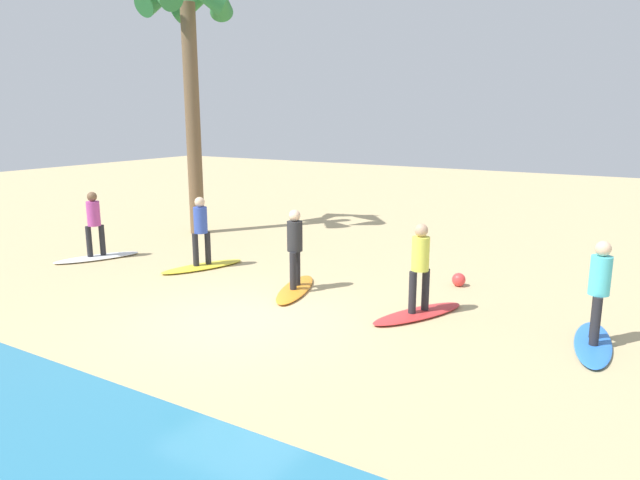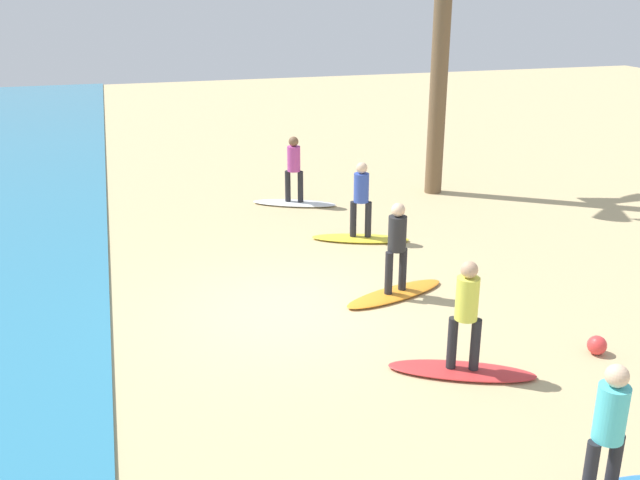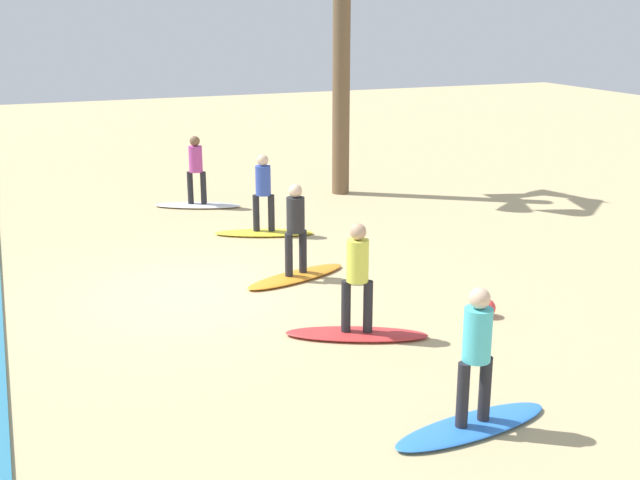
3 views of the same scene
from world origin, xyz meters
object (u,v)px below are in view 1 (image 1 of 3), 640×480
object	(u,v)px
surfer_red	(420,261)
surfboard_white	(97,257)
surfboard_blue	(593,344)
surfer_blue	(599,284)
surfboard_orange	(295,289)
surfboard_yellow	(203,266)
surfer_yellow	(201,226)
palm_tree	(188,23)
beach_ball	(459,280)
surfer_white	(94,219)
surfer_orange	(295,243)
surfboard_red	(418,314)

from	to	relation	value
surfer_red	surfboard_white	xyz separation A→B (m)	(8.62, 0.29, -0.99)
surfboard_blue	surfboard_white	size ratio (longest dim) A/B	1.00
surfer_blue	surfboard_white	size ratio (longest dim) A/B	0.78
surfboard_white	surfboard_orange	bearing A→B (deg)	118.28
surfboard_yellow	surfer_yellow	world-z (taller)	surfer_yellow
palm_tree	beach_ball	xyz separation A→B (m)	(-8.76, 1.31, -6.04)
surfer_yellow	surfboard_white	distance (m)	3.17
surfboard_blue	surfer_white	world-z (taller)	surfer_white
palm_tree	surfer_white	bearing A→B (deg)	91.57
surfer_orange	surfboard_blue	bearing A→B (deg)	-179.63
surfer_orange	surfer_yellow	bearing A→B (deg)	-7.00
surfer_blue	beach_ball	size ratio (longest dim) A/B	5.64
surfer_orange	beach_ball	world-z (taller)	surfer_orange
surfer_white	palm_tree	distance (m)	6.41
surfboard_orange	surfer_yellow	xyz separation A→B (m)	(2.92, -0.36, 0.99)
surfer_blue	surfboard_red	bearing A→B (deg)	2.31
surfer_yellow	surfboard_white	xyz separation A→B (m)	(2.92, 0.74, -0.99)
surfer_white	beach_ball	xyz separation A→B (m)	(-8.65, -2.51, -0.89)
palm_tree	surfboard_white	bearing A→B (deg)	91.57
palm_tree	surfer_orange	bearing A→B (deg)	149.96
beach_ball	surfer_orange	bearing A→B (deg)	37.17
palm_tree	surfboard_yellow	bearing A→B (deg)	134.48
surfboard_blue	surfer_yellow	bearing A→B (deg)	-99.12
surfboard_blue	surfer_red	xyz separation A→B (m)	(2.93, 0.12, 0.99)
surfboard_orange	surfboard_yellow	size ratio (longest dim) A/B	1.00
surfboard_red	surfer_red	world-z (taller)	surfer_red
surfer_blue	surfer_yellow	size ratio (longest dim) A/B	1.00
surfer_blue	palm_tree	distance (m)	13.19
surfboard_yellow	beach_ball	distance (m)	6.00
surfboard_red	surfboard_white	world-z (taller)	same
palm_tree	surfer_blue	bearing A→B (deg)	163.72
palm_tree	surfboard_blue	bearing A→B (deg)	163.72
surfer_orange	beach_ball	distance (m)	3.64
surfer_blue	surfboard_white	bearing A→B (deg)	2.05
surfboard_blue	palm_tree	distance (m)	13.60
surfer_blue	surfer_yellow	xyz separation A→B (m)	(8.63, -0.32, 0.00)
surfboard_blue	surfboard_yellow	bearing A→B (deg)	-99.12
surfer_orange	surfer_white	size ratio (longest dim) A/B	1.00
surfboard_red	surfer_red	xyz separation A→B (m)	(0.00, 0.00, 0.99)
surfboard_blue	surfer_blue	xyz separation A→B (m)	(0.00, 0.00, 0.99)
surfer_red	surfer_yellow	bearing A→B (deg)	-4.42
surfer_red	surfer_orange	distance (m)	2.78
surfboard_red	beach_ball	distance (m)	2.22
surfer_red	surfer_blue	bearing A→B (deg)	-177.69
surfboard_red	surfer_white	xyz separation A→B (m)	(8.62, 0.29, 0.99)
surfer_white	beach_ball	bearing A→B (deg)	-163.84
surfer_blue	surfboard_red	world-z (taller)	surfer_blue
surfer_red	surfer_white	world-z (taller)	same
surfer_blue	surfboard_yellow	size ratio (longest dim) A/B	0.78
surfer_yellow	surfboard_white	world-z (taller)	surfer_yellow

